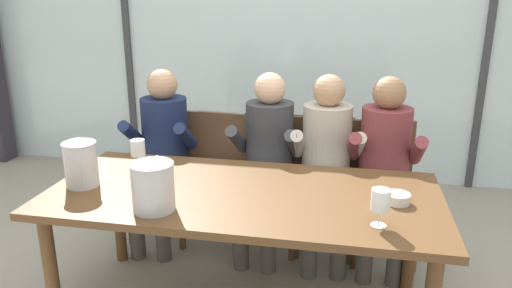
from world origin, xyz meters
name	(u,v)px	position (x,y,z in m)	size (l,w,h in m)	color
ground	(273,228)	(0.00, 1.00, 0.00)	(14.00, 14.00, 0.00)	#9E9384
window_glass_panel	(296,39)	(0.00, 2.20, 1.30)	(7.23, 0.03, 2.60)	silver
window_mullion_left	(128,36)	(-1.63, 2.18, 1.30)	(0.06, 0.06, 2.60)	#38383D
window_mullion_right	(488,43)	(1.63, 2.18, 1.30)	(0.06, 0.06, 2.60)	#38383D
hillside_vineyard	(319,48)	(0.00, 5.31, 0.88)	(13.23, 2.40, 1.76)	#386633
dining_table	(243,204)	(0.00, 0.00, 0.65)	(2.03, 0.94, 0.72)	brown
chair_near_curtain	(168,163)	(-0.76, 0.86, 0.52)	(0.45, 0.45, 0.89)	brown
chair_left_of_center	(222,167)	(-0.35, 0.85, 0.52)	(0.48, 0.48, 0.89)	brown
chair_center	(272,169)	(0.01, 0.88, 0.52)	(0.48, 0.48, 0.89)	brown
chair_right_of_center	(322,173)	(0.36, 0.88, 0.52)	(0.47, 0.47, 0.89)	brown
chair_near_window_right	(382,178)	(0.76, 0.86, 0.52)	(0.48, 0.48, 0.89)	brown
person_navy_polo	(162,145)	(-0.74, 0.74, 0.70)	(0.47, 0.62, 1.21)	#192347
person_charcoal_jacket	(267,152)	(0.00, 0.74, 0.70)	(0.48, 0.62, 1.21)	#38383D
person_beige_jumper	(326,155)	(0.39, 0.74, 0.70)	(0.48, 0.63, 1.21)	#B7AD9E
person_maroon_top	(385,159)	(0.76, 0.74, 0.70)	(0.46, 0.61, 1.21)	brown
ice_bucket_primary	(153,186)	(-0.36, -0.30, 0.84)	(0.21, 0.21, 0.24)	#B7B7BC
ice_bucket_secondary	(81,163)	(-0.86, -0.09, 0.85)	(0.18, 0.18, 0.24)	#B7B7BC
tasting_bowl	(397,198)	(0.78, 0.01, 0.75)	(0.12, 0.12, 0.05)	silver
wine_glass_by_left_taster	(380,201)	(0.68, -0.26, 0.84)	(0.08, 0.08, 0.17)	silver
wine_glass_near_bucket	(138,148)	(-0.67, 0.22, 0.84)	(0.08, 0.08, 0.17)	silver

